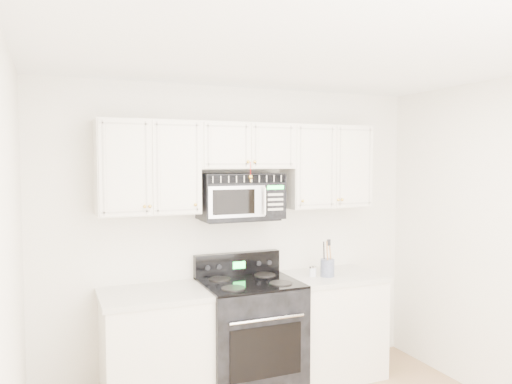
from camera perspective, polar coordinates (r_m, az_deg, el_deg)
room at (r=2.95m, az=9.85°, el=-9.16°), size 3.51×3.51×2.61m
base_cabinet_left at (r=4.22m, az=-11.35°, el=-17.62°), size 0.86×0.65×0.92m
base_cabinet_right at (r=4.77m, az=8.56°, el=-15.06°), size 0.86×0.65×0.92m
range at (r=4.39m, az=-0.73°, el=-15.89°), size 0.79×0.72×1.13m
upper_cabinets at (r=4.30m, az=-1.46°, el=3.39°), size 2.44×0.37×0.75m
microwave at (r=4.28m, az=-1.78°, el=-0.47°), size 0.71×0.40×0.39m
utensil_crock at (r=4.53m, az=8.16°, el=-8.52°), size 0.12×0.12×0.33m
shaker_salt at (r=4.51m, az=6.35°, el=-9.01°), size 0.04×0.04×0.09m
shaker_pepper at (r=4.51m, az=6.63°, el=-8.98°), size 0.04×0.04×0.10m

